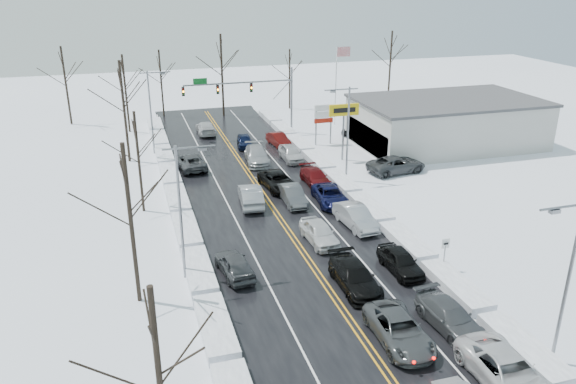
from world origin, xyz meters
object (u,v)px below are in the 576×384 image
object	(u,v)px
tires_plus_sign	(344,114)
flagpole	(337,79)
traffic_signal_mast	(251,91)
dealership_building	(446,122)
oncoming_car_0	(251,205)

from	to	relation	value
tires_plus_sign	flagpole	size ratio (longest dim) A/B	0.60
traffic_signal_mast	dealership_building	distance (m)	23.01
oncoming_car_0	tires_plus_sign	bearing A→B (deg)	-136.48
dealership_building	oncoming_car_0	distance (m)	28.06
traffic_signal_mast	flagpole	distance (m)	11.90
traffic_signal_mast	flagpole	xyz separation A→B (m)	(11.72, 2.01, 0.45)
oncoming_car_0	flagpole	bearing A→B (deg)	-119.65
flagpole	dealership_building	xyz separation A→B (m)	(8.80, -12.00, -3.27)
traffic_signal_mast	tires_plus_sign	size ratio (longest dim) A/B	2.21
tires_plus_sign	oncoming_car_0	size ratio (longest dim) A/B	1.17
traffic_signal_mast	dealership_building	bearing A→B (deg)	-25.95
dealership_building	oncoming_car_0	xyz separation A→B (m)	(-25.57, -11.24, -2.66)
tires_plus_sign	oncoming_car_0	bearing A→B (deg)	-142.63
traffic_signal_mast	dealership_building	xyz separation A→B (m)	(20.53, -9.99, -2.82)
flagpole	oncoming_car_0	world-z (taller)	flagpole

